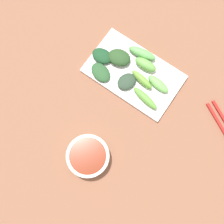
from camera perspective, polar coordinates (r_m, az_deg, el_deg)
name	(u,v)px	position (r m, az deg, el deg)	size (l,w,h in m)	color
tabletop	(116,109)	(0.84, 0.88, 0.73)	(2.10, 2.10, 0.02)	brown
sauce_bowl	(88,156)	(0.79, -4.97, -9.15)	(0.12, 0.12, 0.04)	silver
serving_plate	(134,74)	(0.86, 4.55, 7.95)	(0.17, 0.29, 0.01)	white
broccoli_leafy_0	(127,82)	(0.83, 3.09, 6.34)	(0.06, 0.05, 0.02)	#2E4533
broccoli_leafy_1	(119,58)	(0.85, 1.49, 11.26)	(0.05, 0.07, 0.03)	#2A4E26
broccoli_stalk_2	(158,84)	(0.84, 9.61, 5.78)	(0.03, 0.08, 0.02)	#70BB5B
broccoli_leafy_3	(101,72)	(0.84, -2.37, 8.25)	(0.05, 0.07, 0.02)	#2B572E
broccoli_stalk_4	(142,53)	(0.86, 6.30, 12.06)	(0.03, 0.09, 0.03)	#65B25B
broccoli_stalk_5	(145,98)	(0.82, 6.96, 2.86)	(0.02, 0.09, 0.02)	#64B243
broccoli_stalk_6	(145,64)	(0.85, 6.93, 9.83)	(0.03, 0.07, 0.03)	#69AF4F
broccoli_stalk_7	(142,80)	(0.83, 6.24, 6.74)	(0.02, 0.08, 0.03)	#71B040
broccoli_leafy_8	(102,56)	(0.86, -2.10, 11.60)	(0.05, 0.06, 0.02)	#1B4827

